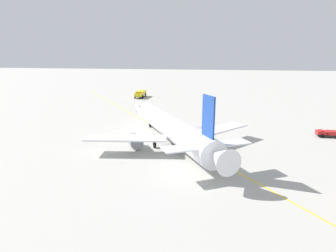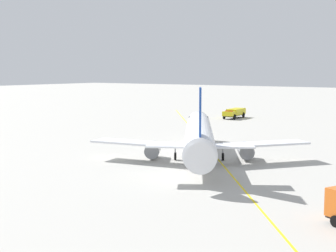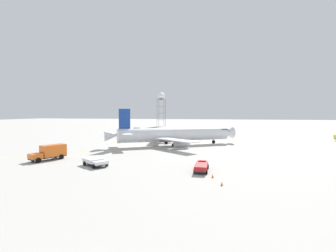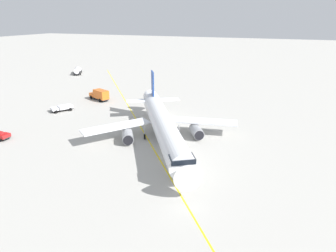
% 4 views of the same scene
% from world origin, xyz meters
% --- Properties ---
extents(ground_plane, '(600.00, 600.00, 0.00)m').
position_xyz_m(ground_plane, '(0.00, 0.00, 0.00)').
color(ground_plane, '#ADAAA3').
extents(airliner_main, '(36.62, 27.50, 10.96)m').
position_xyz_m(airliner_main, '(1.50, 0.44, 3.13)').
color(airliner_main, white).
rests_on(airliner_main, ground_plane).
extents(ops_pickup_truck, '(2.30, 5.77, 1.41)m').
position_xyz_m(ops_pickup_truck, '(12.69, -30.57, 0.81)').
color(ops_pickup_truck, '#232326').
rests_on(ops_pickup_truck, ground_plane).
extents(fire_tender_truck, '(9.90, 3.93, 2.50)m').
position_xyz_m(fire_tender_truck, '(59.16, 24.30, 1.53)').
color(fire_tender_truck, '#232326').
rests_on(fire_tender_truck, ground_plane).
extents(taxiway_centreline, '(136.94, 106.38, 0.01)m').
position_xyz_m(taxiway_centreline, '(4.50, -0.64, 0.00)').
color(taxiway_centreline, yellow).
rests_on(taxiway_centreline, ground_plane).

